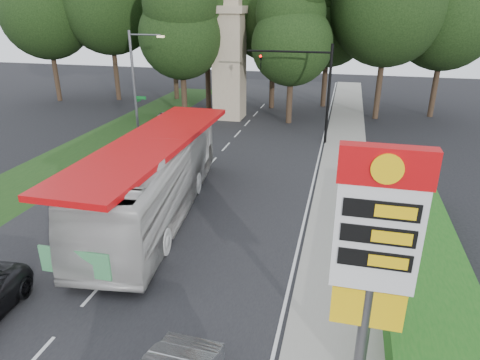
% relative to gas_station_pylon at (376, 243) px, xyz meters
% --- Properties ---
extents(road_surface, '(14.00, 80.00, 0.02)m').
position_rel_gas_station_pylon_xyz_m(road_surface, '(-9.20, 10.01, -4.44)').
color(road_surface, black).
rests_on(road_surface, ground).
extents(sidewalk_right, '(3.00, 80.00, 0.12)m').
position_rel_gas_station_pylon_xyz_m(sidewalk_right, '(-0.70, 10.01, -4.39)').
color(sidewalk_right, gray).
rests_on(sidewalk_right, ground).
extents(grass_verge_left, '(5.00, 50.00, 0.02)m').
position_rel_gas_station_pylon_xyz_m(grass_verge_left, '(-18.70, 16.01, -4.44)').
color(grass_verge_left, '#193814').
rests_on(grass_verge_left, ground).
extents(hedge, '(3.00, 14.00, 1.20)m').
position_rel_gas_station_pylon_xyz_m(hedge, '(2.30, 6.01, -3.85)').
color(hedge, '#1A5316').
rests_on(hedge, ground).
extents(gas_station_pylon, '(2.10, 0.45, 6.85)m').
position_rel_gas_station_pylon_xyz_m(gas_station_pylon, '(0.00, 0.00, 0.00)').
color(gas_station_pylon, '#59595E').
rests_on(gas_station_pylon, ground).
extents(traffic_signal_mast, '(6.10, 0.35, 7.20)m').
position_rel_gas_station_pylon_xyz_m(traffic_signal_mast, '(-3.52, 22.00, 0.22)').
color(traffic_signal_mast, black).
rests_on(traffic_signal_mast, ground).
extents(streetlight_signs, '(2.75, 0.98, 8.00)m').
position_rel_gas_station_pylon_xyz_m(streetlight_signs, '(-16.19, 20.01, -0.01)').
color(streetlight_signs, '#59595E').
rests_on(streetlight_signs, ground).
extents(monument, '(3.00, 3.00, 10.05)m').
position_rel_gas_station_pylon_xyz_m(monument, '(-11.20, 28.01, 0.66)').
color(monument, tan).
rests_on(monument, ground).
extents(tree_west_near, '(8.40, 8.40, 16.50)m').
position_rel_gas_station_pylon_xyz_m(tree_west_near, '(-19.20, 35.01, 5.57)').
color(tree_west_near, '#2D2116').
rests_on(tree_west_near, ground).
extents(tree_east_near, '(8.12, 8.12, 15.95)m').
position_rel_gas_station_pylon_xyz_m(tree_east_near, '(-3.20, 35.01, 5.23)').
color(tree_east_near, '#2D2116').
rests_on(tree_east_near, ground).
extents(tree_monument_left, '(7.28, 7.28, 14.30)m').
position_rel_gas_station_pylon_xyz_m(tree_monument_left, '(-15.20, 27.01, 4.23)').
color(tree_monument_left, '#2D2116').
rests_on(tree_monument_left, ground).
extents(tree_monument_right, '(6.72, 6.72, 13.20)m').
position_rel_gas_station_pylon_xyz_m(tree_monument_right, '(-5.70, 27.51, 3.56)').
color(tree_monument_right, '#2D2116').
rests_on(tree_monument_right, ground).
extents(transit_bus, '(4.87, 14.02, 3.83)m').
position_rel_gas_station_pylon_xyz_m(transit_bus, '(-9.62, 8.31, -2.54)').
color(transit_bus, beige).
rests_on(transit_bus, ground).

